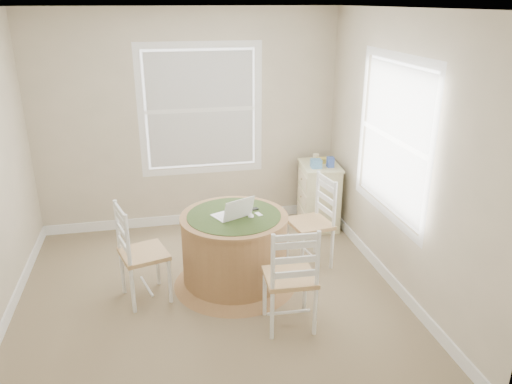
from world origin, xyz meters
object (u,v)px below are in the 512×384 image
object	(u,v)px
chair_right	(310,223)
corner_chest	(319,195)
round_table	(235,247)
chair_left	(144,253)
laptop	(233,214)
chair_near	(290,277)

from	to	relation	value
chair_right	corner_chest	size ratio (longest dim) A/B	1.18
round_table	chair_left	bearing A→B (deg)	168.98
round_table	laptop	world-z (taller)	laptop
round_table	chair_right	world-z (taller)	chair_right
chair_left	corner_chest	bearing A→B (deg)	-75.83
chair_right	laptop	xyz separation A→B (m)	(-0.86, -0.26, 0.30)
round_table	chair_near	bearing A→B (deg)	-82.50
chair_near	chair_right	size ratio (longest dim) A/B	1.00
round_table	laptop	bearing A→B (deg)	-138.34
chair_near	corner_chest	distance (m)	2.13
chair_left	chair_right	bearing A→B (deg)	-95.55
chair_near	chair_right	bearing A→B (deg)	-113.79
round_table	chair_near	xyz separation A→B (m)	(0.35, -0.77, 0.07)
chair_right	corner_chest	bearing A→B (deg)	146.71
chair_left	chair_near	size ratio (longest dim) A/B	1.00
round_table	chair_left	size ratio (longest dim) A/B	1.28
laptop	corner_chest	xyz separation A→B (m)	(1.26, 1.18, -0.37)
chair_left	chair_near	distance (m)	1.39
round_table	chair_right	size ratio (longest dim) A/B	1.28
corner_chest	chair_left	bearing A→B (deg)	-144.43
chair_left	corner_chest	world-z (taller)	chair_left
round_table	chair_left	world-z (taller)	chair_left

